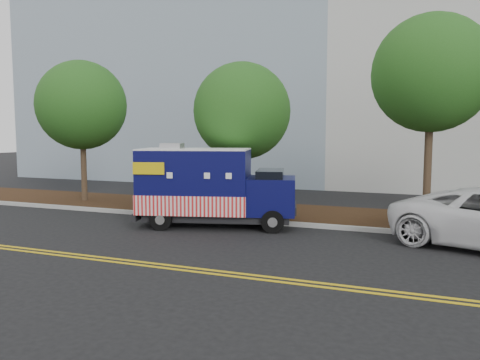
% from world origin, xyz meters
% --- Properties ---
extents(ground, '(120.00, 120.00, 0.00)m').
position_xyz_m(ground, '(0.00, 0.00, 0.00)').
color(ground, black).
rests_on(ground, ground).
extents(curb, '(120.00, 0.18, 0.15)m').
position_xyz_m(curb, '(0.00, 1.40, 0.07)').
color(curb, '#9E9E99').
rests_on(curb, ground).
extents(mulch_strip, '(120.00, 4.00, 0.15)m').
position_xyz_m(mulch_strip, '(0.00, 3.50, 0.07)').
color(mulch_strip, black).
rests_on(mulch_strip, ground).
extents(centerline_near, '(120.00, 0.10, 0.01)m').
position_xyz_m(centerline_near, '(0.00, -4.45, 0.01)').
color(centerline_near, gold).
rests_on(centerline_near, ground).
extents(centerline_far, '(120.00, 0.10, 0.01)m').
position_xyz_m(centerline_far, '(0.00, -4.70, 0.01)').
color(centerline_far, gold).
rests_on(centerline_far, ground).
extents(tree_a, '(4.00, 4.00, 6.49)m').
position_xyz_m(tree_a, '(-7.33, 3.05, 4.48)').
color(tree_a, '#38281C').
rests_on(tree_a, ground).
extents(tree_b, '(3.82, 3.82, 6.01)m').
position_xyz_m(tree_b, '(0.42, 3.15, 4.09)').
color(tree_b, '#38281C').
rests_on(tree_b, ground).
extents(tree_c, '(3.96, 3.96, 7.20)m').
position_xyz_m(tree_c, '(7.30, 3.01, 5.21)').
color(tree_c, '#38281C').
rests_on(tree_c, ground).
extents(sign_post, '(0.06, 0.06, 2.40)m').
position_xyz_m(sign_post, '(-1.22, 1.69, 1.20)').
color(sign_post, '#473828').
rests_on(sign_post, ground).
extents(food_truck, '(5.78, 3.31, 2.88)m').
position_xyz_m(food_truck, '(0.27, 0.37, 1.30)').
color(food_truck, black).
rests_on(food_truck, ground).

